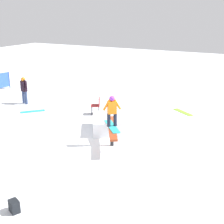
{
  "coord_description": "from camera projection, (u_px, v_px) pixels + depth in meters",
  "views": [
    {
      "loc": [
        9.98,
        5.23,
        5.07
      ],
      "look_at": [
        0.0,
        0.0,
        1.39
      ],
      "focal_mm": 50.0,
      "sensor_mm": 36.0,
      "label": 1
    }
  ],
  "objects": [
    {
      "name": "backpack_on_snow",
      "position": [
        14.0,
        206.0,
        8.19
      ],
      "size": [
        0.32,
        0.36,
        0.34
      ],
      "primitive_type": "cube",
      "rotation": [
        0.0,
        0.0,
        1.15
      ],
      "color": "black",
      "rests_on": "ground"
    },
    {
      "name": "bystander_black",
      "position": [
        24.0,
        89.0,
        17.51
      ],
      "size": [
        0.31,
        0.67,
        1.54
      ],
      "rotation": [
        0.0,
        0.0,
        4.43
      ],
      "color": "navy",
      "rests_on": "ground"
    },
    {
      "name": "loose_snowboard_cyan",
      "position": [
        33.0,
        111.0,
        16.38
      ],
      "size": [
        1.1,
        1.06,
        0.02
      ],
      "primitive_type": "cube",
      "rotation": [
        0.0,
        0.0,
        2.39
      ],
      "color": "#22AFD4",
      "rests_on": "ground"
    },
    {
      "name": "loose_snowboard_lime",
      "position": [
        183.0,
        112.0,
        16.24
      ],
      "size": [
        1.0,
        1.24,
        0.02
      ],
      "primitive_type": "cube",
      "rotation": [
        0.0,
        0.0,
        4.09
      ],
      "color": "#94DC33",
      "rests_on": "ground"
    },
    {
      "name": "rail_feature",
      "position": [
        112.0,
        130.0,
        12.08
      ],
      "size": [
        2.32,
        1.53,
        0.79
      ],
      "rotation": [
        0.0,
        0.0,
        0.54
      ],
      "color": "black",
      "rests_on": "ground"
    },
    {
      "name": "folding_chair",
      "position": [
        96.0,
        106.0,
        15.85
      ],
      "size": [
        0.59,
        0.59,
        0.88
      ],
      "rotation": [
        0.0,
        0.0,
        0.48
      ],
      "color": "#3F3F44",
      "rests_on": "ground"
    },
    {
      "name": "main_rider_on_rail",
      "position": [
        112.0,
        112.0,
        11.86
      ],
      "size": [
        1.25,
        1.16,
        1.24
      ],
      "rotation": [
        0.0,
        0.0,
        0.73
      ],
      "color": "#29BEC5",
      "rests_on": "rail_feature"
    },
    {
      "name": "snow_kicker_ramp",
      "position": [
        110.0,
        124.0,
        13.73
      ],
      "size": [
        2.31,
        2.21,
        0.63
      ],
      "primitive_type": "cube",
      "rotation": [
        0.0,
        0.0,
        0.54
      ],
      "color": "white",
      "rests_on": "ground"
    },
    {
      "name": "ground_plane",
      "position": [
        112.0,
        145.0,
        12.29
      ],
      "size": [
        60.0,
        60.0,
        0.0
      ],
      "primitive_type": "plane",
      "color": "white"
    }
  ]
}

